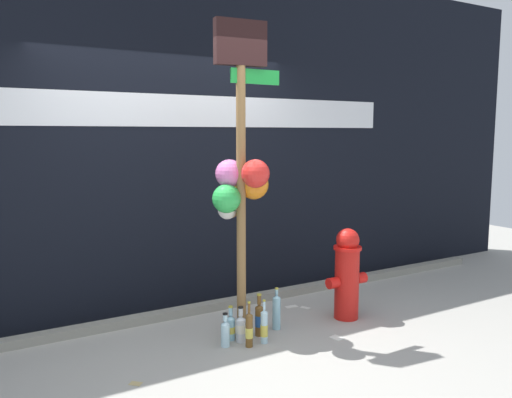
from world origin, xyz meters
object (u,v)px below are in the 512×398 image
bottle_1 (241,328)px  bottle_2 (276,311)px  bottle_0 (259,319)px  bottle_4 (231,327)px  bottle_5 (225,332)px  memorial_post (239,171)px  fire_hydrant (347,273)px  bottle_6 (249,330)px  bottle_3 (264,327)px

bottle_1 → bottle_2: bearing=12.2°
bottle_0 → bottle_4: 0.26m
bottle_0 → bottle_5: size_ratio=1.31×
memorial_post → bottle_2: memorial_post is taller
memorial_post → fire_hydrant: bearing=-6.8°
fire_hydrant → bottle_0: (-0.93, 0.05, -0.29)m
bottle_2 → bottle_6: bottle_6 is taller
bottle_3 → bottle_4: bottle_3 is taller
fire_hydrant → bottle_3: fire_hydrant is taller
bottle_2 → bottle_4: bearing=-178.6°
bottle_1 → bottle_5: bottle_1 is taller
bottle_3 → bottle_6: bearing=-178.2°
fire_hydrant → bottle_1: bearing=179.5°
memorial_post → bottle_6: 1.32m
bottle_0 → bottle_3: same height
bottle_0 → bottle_1: 0.21m
bottle_0 → bottle_4: bottle_0 is taller
bottle_0 → bottle_3: bearing=-106.2°
bottle_3 → bottle_5: bottle_3 is taller
bottle_4 → bottle_6: size_ratio=0.77×
fire_hydrant → bottle_3: size_ratio=2.32×
bottle_0 → bottle_2: (0.21, 0.05, 0.02)m
bottle_3 → bottle_6: size_ratio=0.97×
bottle_1 → bottle_3: bearing=-38.5°
bottle_5 → bottle_6: size_ratio=0.74×
bottle_4 → bottle_5: 0.14m
bottle_2 → memorial_post: bearing=175.3°
fire_hydrant → memorial_post: bearing=173.2°
bottle_1 → bottle_5: (-0.16, -0.02, -0.00)m
bottle_0 → bottle_6: 0.25m
bottle_0 → bottle_3: 0.17m
bottle_4 → bottle_1: bearing=-54.5°
memorial_post → bottle_4: (-0.11, -0.04, -1.32)m
bottle_1 → bottle_5: size_ratio=1.08×
memorial_post → fire_hydrant: 1.48m
bottle_3 → bottle_1: bearing=141.5°
fire_hydrant → bottle_0: size_ratio=2.32×
bottle_6 → bottle_1: bearing=93.6°
bottle_2 → bottle_3: bearing=-140.6°
memorial_post → bottle_1: memorial_post is taller
bottle_1 → bottle_6: bearing=-86.4°
bottle_3 → bottle_5: 0.33m
bottle_6 → bottle_0: bearing=40.3°
bottle_5 → bottle_0: bearing=9.3°
fire_hydrant → bottle_6: bearing=-174.1°
bottle_3 → bottle_6: bottle_6 is taller
fire_hydrant → bottle_6: 1.17m
fire_hydrant → bottle_4: bearing=175.8°
bottle_1 → bottle_5: bearing=-171.9°
memorial_post → bottle_5: 1.34m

